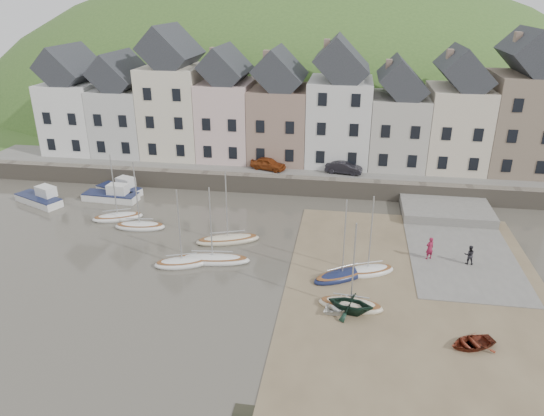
% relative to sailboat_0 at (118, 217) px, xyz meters
% --- Properties ---
extents(ground, '(160.00, 160.00, 0.00)m').
position_rel_sailboat_0_xyz_m(ground, '(14.46, -8.13, -0.26)').
color(ground, '#4A453A').
rests_on(ground, ground).
extents(quay_land, '(90.00, 30.00, 1.50)m').
position_rel_sailboat_0_xyz_m(quay_land, '(14.46, 23.87, 0.49)').
color(quay_land, '#3C6026').
rests_on(quay_land, ground).
extents(quay_street, '(70.00, 7.00, 0.10)m').
position_rel_sailboat_0_xyz_m(quay_street, '(14.46, 12.37, 1.29)').
color(quay_street, slate).
rests_on(quay_street, quay_land).
extents(seawall, '(70.00, 1.20, 1.80)m').
position_rel_sailboat_0_xyz_m(seawall, '(14.46, 8.87, 0.64)').
color(seawall, slate).
rests_on(seawall, ground).
extents(beach, '(18.00, 26.00, 0.06)m').
position_rel_sailboat_0_xyz_m(beach, '(25.46, -8.13, -0.23)').
color(beach, brown).
rests_on(beach, ground).
extents(slipway, '(8.00, 18.00, 0.12)m').
position_rel_sailboat_0_xyz_m(slipway, '(29.46, -0.13, -0.20)').
color(slipway, slate).
rests_on(slipway, ground).
extents(hillside, '(134.40, 84.00, 84.00)m').
position_rel_sailboat_0_xyz_m(hillside, '(9.46, 51.86, -18.26)').
color(hillside, '#3C6026').
rests_on(hillside, ground).
extents(townhouse_terrace, '(61.05, 8.00, 13.93)m').
position_rel_sailboat_0_xyz_m(townhouse_terrace, '(16.22, 15.87, 7.06)').
color(townhouse_terrace, white).
rests_on(townhouse_terrace, quay_land).
extents(sailboat_0, '(4.66, 3.16, 6.32)m').
position_rel_sailboat_0_xyz_m(sailboat_0, '(0.00, 0.00, 0.00)').
color(sailboat_0, white).
rests_on(sailboat_0, ground).
extents(sailboat_1, '(4.52, 2.01, 6.32)m').
position_rel_sailboat_0_xyz_m(sailboat_1, '(2.74, -1.51, 0.00)').
color(sailboat_1, white).
rests_on(sailboat_1, ground).
extents(sailboat_2, '(5.43, 3.19, 6.32)m').
position_rel_sailboat_0_xyz_m(sailboat_2, '(10.89, -2.85, -0.00)').
color(sailboat_2, beige).
rests_on(sailboat_2, ground).
extents(sailboat_3, '(4.40, 2.79, 6.32)m').
position_rel_sailboat_0_xyz_m(sailboat_3, '(8.41, -7.15, 0.00)').
color(sailboat_3, white).
rests_on(sailboat_3, ground).
extents(sailboat_4, '(5.87, 2.15, 6.32)m').
position_rel_sailboat_0_xyz_m(sailboat_4, '(10.54, -6.29, -0.01)').
color(sailboat_4, white).
rests_on(sailboat_4, ground).
extents(sailboat_5, '(4.67, 3.84, 6.32)m').
position_rel_sailboat_0_xyz_m(sailboat_5, '(20.35, -7.15, -0.00)').
color(sailboat_5, '#141C3F').
rests_on(sailboat_5, ground).
extents(sailboat_6, '(4.28, 2.89, 6.32)m').
position_rel_sailboat_0_xyz_m(sailboat_6, '(22.18, -6.22, 0.00)').
color(sailboat_6, white).
rests_on(sailboat_6, ground).
extents(sailboat_7, '(4.36, 1.92, 6.32)m').
position_rel_sailboat_0_xyz_m(sailboat_7, '(21.01, -10.81, 0.00)').
color(sailboat_7, beige).
rests_on(sailboat_7, ground).
extents(motorboat_0, '(5.55, 2.06, 1.70)m').
position_rel_sailboat_0_xyz_m(motorboat_0, '(-2.47, 4.23, 0.32)').
color(motorboat_0, white).
rests_on(motorboat_0, ground).
extents(motorboat_1, '(5.56, 3.74, 1.70)m').
position_rel_sailboat_0_xyz_m(motorboat_1, '(-9.04, 2.43, 0.32)').
color(motorboat_1, white).
rests_on(motorboat_1, ground).
extents(motorboat_2, '(5.09, 3.22, 1.70)m').
position_rel_sailboat_0_xyz_m(motorboat_2, '(-2.44, 6.12, 0.32)').
color(motorboat_2, white).
rests_on(motorboat_2, ground).
extents(rowboat_white, '(3.73, 3.71, 0.64)m').
position_rel_sailboat_0_xyz_m(rowboat_white, '(20.39, -11.12, 0.11)').
color(rowboat_white, white).
rests_on(rowboat_white, beach).
extents(rowboat_green, '(3.33, 3.02, 1.52)m').
position_rel_sailboat_0_xyz_m(rowboat_green, '(20.99, -11.47, 0.56)').
color(rowboat_green, black).
rests_on(rowboat_green, beach).
extents(rowboat_red, '(3.24, 2.85, 0.56)m').
position_rel_sailboat_0_xyz_m(rowboat_red, '(27.98, -13.73, 0.08)').
color(rowboat_red, maroon).
rests_on(rowboat_red, beach).
extents(person_red, '(0.78, 0.69, 1.80)m').
position_rel_sailboat_0_xyz_m(person_red, '(26.81, -3.37, 0.76)').
color(person_red, maroon).
rests_on(person_red, slipway).
extents(person_dark, '(0.74, 0.58, 1.52)m').
position_rel_sailboat_0_xyz_m(person_dark, '(29.66, -3.72, 0.62)').
color(person_dark, black).
rests_on(person_dark, slipway).
extents(car_left, '(4.09, 2.64, 1.30)m').
position_rel_sailboat_0_xyz_m(car_left, '(11.91, 11.37, 1.98)').
color(car_left, '#873813').
rests_on(car_left, quay_street).
extents(car_right, '(3.93, 1.89, 1.24)m').
position_rel_sailboat_0_xyz_m(car_right, '(19.86, 11.37, 1.96)').
color(car_right, black).
rests_on(car_right, quay_street).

